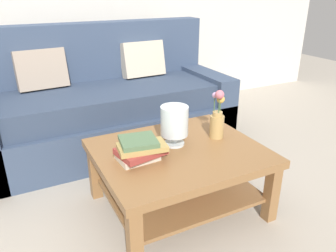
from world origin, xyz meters
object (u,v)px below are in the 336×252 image
(coffee_table, at_px, (179,166))
(flower_pitcher, at_px, (217,119))
(couch, at_px, (106,106))
(glass_hurricane_vase, at_px, (174,122))
(book_stack_main, at_px, (140,149))

(coffee_table, distance_m, flower_pitcher, 0.40)
(coffee_table, xyz_separation_m, flower_pitcher, (0.31, 0.05, 0.25))
(couch, relative_size, glass_hurricane_vase, 8.39)
(couch, distance_m, flower_pitcher, 1.19)
(couch, xyz_separation_m, glass_hurricane_vase, (0.13, -1.07, 0.21))
(coffee_table, bearing_deg, glass_hurricane_vase, 86.27)
(glass_hurricane_vase, bearing_deg, coffee_table, -93.73)
(coffee_table, relative_size, glass_hurricane_vase, 3.95)
(couch, height_order, glass_hurricane_vase, couch)
(couch, height_order, book_stack_main, couch)
(coffee_table, bearing_deg, couch, 96.00)
(glass_hurricane_vase, relative_size, flower_pitcher, 0.77)
(book_stack_main, bearing_deg, coffee_table, 2.22)
(coffee_table, height_order, glass_hurricane_vase, glass_hurricane_vase)
(couch, height_order, flower_pitcher, couch)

